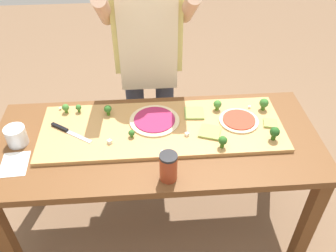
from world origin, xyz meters
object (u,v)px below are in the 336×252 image
(pizza_whole_beet_magenta, at_px, (155,120))
(broccoli_floret_back_left, at_px, (132,134))
(broccoli_floret_front_left, at_px, (223,141))
(sauce_jar, at_px, (168,167))
(broccoli_floret_front_mid, at_px, (217,104))
(cheese_crumble_a, at_px, (110,142))
(flour_cup, at_px, (17,137))
(pizza_slice_near_right, at_px, (210,132))
(chefs_knife, at_px, (66,130))
(broccoli_floret_front_right, at_px, (264,103))
(cheese_crumble_b, at_px, (60,109))
(broccoli_floret_center_left, at_px, (108,109))
(recipe_note, at_px, (14,164))
(broccoli_floret_center_right, at_px, (66,108))
(prep_table, at_px, (157,153))
(pizza_slice_near_left, at_px, (270,123))
(broccoli_floret_back_right, at_px, (79,108))
(cheese_crumble_e, at_px, (162,152))
(cheese_crumble_d, at_px, (249,107))
(pizza_whole_tomato_red, at_px, (239,120))
(pizza_slice_far_right, at_px, (194,113))
(cook_center, at_px, (148,51))
(cheese_crumble_c, at_px, (187,134))
(broccoli_floret_back_mid, at_px, (275,132))

(pizza_whole_beet_magenta, height_order, broccoli_floret_back_left, broccoli_floret_back_left)
(broccoli_floret_front_left, bearing_deg, sauce_jar, -149.50)
(broccoli_floret_front_mid, bearing_deg, sauce_jar, -123.44)
(cheese_crumble_a, xyz_separation_m, flour_cup, (-0.48, 0.06, 0.01))
(pizza_slice_near_right, bearing_deg, chefs_knife, 174.62)
(broccoli_floret_front_right, height_order, cheese_crumble_b, broccoli_floret_front_right)
(pizza_whole_beet_magenta, relative_size, pizza_slice_near_right, 2.54)
(broccoli_floret_back_left, xyz_separation_m, cheese_crumble_b, (-0.41, 0.27, -0.02))
(broccoli_floret_center_left, bearing_deg, recipe_note, -143.11)
(broccoli_floret_center_right, bearing_deg, prep_table, -25.39)
(broccoli_floret_front_mid, height_order, cheese_crumble_a, broccoli_floret_front_mid)
(broccoli_floret_front_left, xyz_separation_m, recipe_note, (-1.03, -0.02, -0.06))
(chefs_knife, relative_size, broccoli_floret_front_mid, 3.71)
(pizza_slice_near_left, distance_m, broccoli_floret_center_right, 1.14)
(broccoli_floret_back_right, height_order, cheese_crumble_e, broccoli_floret_back_right)
(broccoli_floret_front_left, distance_m, cheese_crumble_d, 0.38)
(broccoli_floret_front_mid, distance_m, cheese_crumble_d, 0.19)
(chefs_knife, xyz_separation_m, cheese_crumble_a, (0.24, -0.11, 0.00))
(pizza_whole_tomato_red, xyz_separation_m, broccoli_floret_front_left, (-0.13, -0.20, 0.03))
(pizza_slice_far_right, bearing_deg, broccoli_floret_center_right, 174.35)
(sauce_jar, distance_m, cook_center, 0.85)
(broccoli_floret_back_left, relative_size, flour_cup, 0.40)
(pizza_slice_near_right, xyz_separation_m, broccoli_floret_front_mid, (0.07, 0.20, 0.03))
(pizza_slice_near_left, relative_size, broccoli_floret_front_mid, 1.16)
(pizza_whole_beet_magenta, bearing_deg, cheese_crumble_c, -38.89)
(pizza_whole_beet_magenta, height_order, broccoli_floret_center_right, broccoli_floret_center_right)
(broccoli_floret_center_right, distance_m, sauce_jar, 0.75)
(pizza_whole_tomato_red, distance_m, broccoli_floret_front_left, 0.24)
(pizza_slice_near_right, bearing_deg, sauce_jar, -130.67)
(cheese_crumble_a, bearing_deg, prep_table, 9.63)
(cheese_crumble_c, bearing_deg, cook_center, 107.22)
(pizza_slice_near_right, xyz_separation_m, broccoli_floret_back_left, (-0.41, -0.00, 0.02))
(recipe_note, bearing_deg, cheese_crumble_e, 0.05)
(broccoli_floret_front_right, height_order, cheese_crumble_a, broccoli_floret_front_right)
(pizza_slice_near_left, height_order, broccoli_floret_front_mid, broccoli_floret_front_mid)
(broccoli_floret_back_right, bearing_deg, broccoli_floret_back_mid, -16.89)
(pizza_slice_far_right, xyz_separation_m, cheese_crumble_a, (-0.46, -0.21, 0.00))
(cheese_crumble_d, distance_m, cheese_crumble_e, 0.62)
(chefs_knife, xyz_separation_m, cheese_crumble_b, (-0.06, 0.19, 0.00))
(broccoli_floret_back_right, bearing_deg, pizza_whole_beet_magenta, -15.64)
(broccoli_floret_front_right, xyz_separation_m, broccoli_floret_center_left, (-0.88, 0.02, -0.00))
(broccoli_floret_center_right, xyz_separation_m, cheese_crumble_c, (0.66, -0.25, -0.02))
(broccoli_floret_back_left, bearing_deg, broccoli_floret_front_mid, 22.48)
(sauce_jar, bearing_deg, cook_center, 94.05)
(pizza_whole_tomato_red, bearing_deg, pizza_slice_far_right, 160.46)
(pizza_slice_near_right, relative_size, broccoli_floret_front_right, 1.52)
(broccoli_floret_back_right, xyz_separation_m, cheese_crumble_b, (-0.11, 0.03, -0.02))
(cheese_crumble_c, height_order, sauce_jar, sauce_jar)
(broccoli_floret_front_left, height_order, broccoli_floret_back_right, broccoli_floret_front_left)
(pizza_slice_near_right, xyz_separation_m, cheese_crumble_b, (-0.82, 0.27, 0.00))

